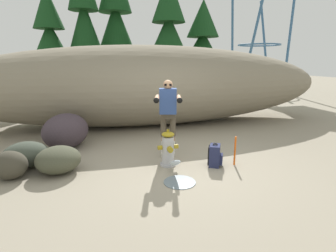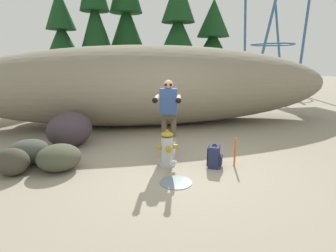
{
  "view_description": "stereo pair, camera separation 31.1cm",
  "coord_description": "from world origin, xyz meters",
  "px_view_note": "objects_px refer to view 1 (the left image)",
  "views": [
    {
      "loc": [
        -1.53,
        -4.92,
        2.08
      ],
      "look_at": [
        -0.18,
        0.34,
        0.75
      ],
      "focal_mm": 28.54,
      "sensor_mm": 36.0,
      "label": 1
    },
    {
      "loc": [
        -1.23,
        -4.99,
        2.08
      ],
      "look_at": [
        -0.18,
        0.34,
        0.75
      ],
      "focal_mm": 28.54,
      "sensor_mm": 36.0,
      "label": 2
    }
  ],
  "objects_px": {
    "spare_backpack": "(215,156)",
    "boulder_outlier": "(9,165)",
    "utility_worker": "(168,109)",
    "boulder_mid": "(58,160)",
    "boulder_large": "(66,131)",
    "survey_stake": "(235,151)",
    "boulder_small": "(26,155)",
    "fire_hydrant": "(168,149)"
  },
  "relations": [
    {
      "from": "spare_backpack",
      "to": "boulder_outlier",
      "type": "relative_size",
      "value": 0.75
    },
    {
      "from": "utility_worker",
      "to": "boulder_mid",
      "type": "bearing_deg",
      "value": -67.24
    },
    {
      "from": "boulder_large",
      "to": "boulder_mid",
      "type": "relative_size",
      "value": 1.43
    },
    {
      "from": "boulder_large",
      "to": "survey_stake",
      "type": "distance_m",
      "value": 3.99
    },
    {
      "from": "boulder_mid",
      "to": "boulder_small",
      "type": "xyz_separation_m",
      "value": [
        -0.66,
        0.43,
        0.01
      ]
    },
    {
      "from": "fire_hydrant",
      "to": "spare_backpack",
      "type": "relative_size",
      "value": 1.6
    },
    {
      "from": "fire_hydrant",
      "to": "boulder_outlier",
      "type": "bearing_deg",
      "value": 178.34
    },
    {
      "from": "utility_worker",
      "to": "boulder_outlier",
      "type": "xyz_separation_m",
      "value": [
        -3.04,
        -0.43,
        -0.82
      ]
    },
    {
      "from": "boulder_mid",
      "to": "boulder_outlier",
      "type": "bearing_deg",
      "value": -173.16
    },
    {
      "from": "boulder_large",
      "to": "boulder_outlier",
      "type": "xyz_separation_m",
      "value": [
        -0.8,
        -1.61,
        -0.17
      ]
    },
    {
      "from": "survey_stake",
      "to": "boulder_large",
      "type": "bearing_deg",
      "value": 149.79
    },
    {
      "from": "fire_hydrant",
      "to": "boulder_large",
      "type": "height_order",
      "value": "boulder_large"
    },
    {
      "from": "fire_hydrant",
      "to": "spare_backpack",
      "type": "distance_m",
      "value": 0.96
    },
    {
      "from": "boulder_mid",
      "to": "boulder_small",
      "type": "distance_m",
      "value": 0.78
    },
    {
      "from": "boulder_large",
      "to": "boulder_mid",
      "type": "height_order",
      "value": "boulder_large"
    },
    {
      "from": "boulder_small",
      "to": "boulder_outlier",
      "type": "bearing_deg",
      "value": -106.0
    },
    {
      "from": "fire_hydrant",
      "to": "boulder_small",
      "type": "relative_size",
      "value": 0.87
    },
    {
      "from": "boulder_outlier",
      "to": "boulder_small",
      "type": "bearing_deg",
      "value": 74.0
    },
    {
      "from": "spare_backpack",
      "to": "utility_worker",
      "type": "bearing_deg",
      "value": 163.4
    },
    {
      "from": "boulder_large",
      "to": "boulder_mid",
      "type": "distance_m",
      "value": 1.53
    },
    {
      "from": "utility_worker",
      "to": "spare_backpack",
      "type": "xyz_separation_m",
      "value": [
        0.78,
        -0.77,
        -0.87
      ]
    },
    {
      "from": "boulder_outlier",
      "to": "boulder_mid",
      "type": "bearing_deg",
      "value": 6.84
    },
    {
      "from": "fire_hydrant",
      "to": "spare_backpack",
      "type": "bearing_deg",
      "value": -16.06
    },
    {
      "from": "boulder_mid",
      "to": "boulder_small",
      "type": "relative_size",
      "value": 0.96
    },
    {
      "from": "boulder_mid",
      "to": "fire_hydrant",
      "type": "bearing_deg",
      "value": -4.91
    },
    {
      "from": "boulder_mid",
      "to": "boulder_outlier",
      "type": "height_order",
      "value": "boulder_outlier"
    },
    {
      "from": "boulder_outlier",
      "to": "utility_worker",
      "type": "bearing_deg",
      "value": 7.96
    },
    {
      "from": "survey_stake",
      "to": "fire_hydrant",
      "type": "bearing_deg",
      "value": 166.88
    },
    {
      "from": "utility_worker",
      "to": "boulder_mid",
      "type": "distance_m",
      "value": 2.41
    },
    {
      "from": "boulder_large",
      "to": "boulder_outlier",
      "type": "distance_m",
      "value": 1.81
    },
    {
      "from": "fire_hydrant",
      "to": "boulder_large",
      "type": "xyz_separation_m",
      "value": [
        -2.12,
        1.7,
        0.08
      ]
    },
    {
      "from": "boulder_large",
      "to": "fire_hydrant",
      "type": "bearing_deg",
      "value": -38.69
    },
    {
      "from": "utility_worker",
      "to": "boulder_small",
      "type": "xyz_separation_m",
      "value": [
        -2.89,
        0.1,
        -0.82
      ]
    },
    {
      "from": "boulder_outlier",
      "to": "survey_stake",
      "type": "xyz_separation_m",
      "value": [
        4.24,
        -0.39,
        0.04
      ]
    },
    {
      "from": "boulder_small",
      "to": "boulder_outlier",
      "type": "distance_m",
      "value": 0.55
    },
    {
      "from": "boulder_mid",
      "to": "utility_worker",
      "type": "bearing_deg",
      "value": 8.35
    },
    {
      "from": "utility_worker",
      "to": "boulder_small",
      "type": "bearing_deg",
      "value": -77.61
    },
    {
      "from": "utility_worker",
      "to": "survey_stake",
      "type": "height_order",
      "value": "utility_worker"
    },
    {
      "from": "utility_worker",
      "to": "boulder_mid",
      "type": "xyz_separation_m",
      "value": [
        -2.24,
        -0.33,
        -0.83
      ]
    },
    {
      "from": "boulder_outlier",
      "to": "boulder_large",
      "type": "bearing_deg",
      "value": 63.76
    },
    {
      "from": "fire_hydrant",
      "to": "utility_worker",
      "type": "bearing_deg",
      "value": 75.71
    },
    {
      "from": "spare_backpack",
      "to": "survey_stake",
      "type": "bearing_deg",
      "value": 21.61
    }
  ]
}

